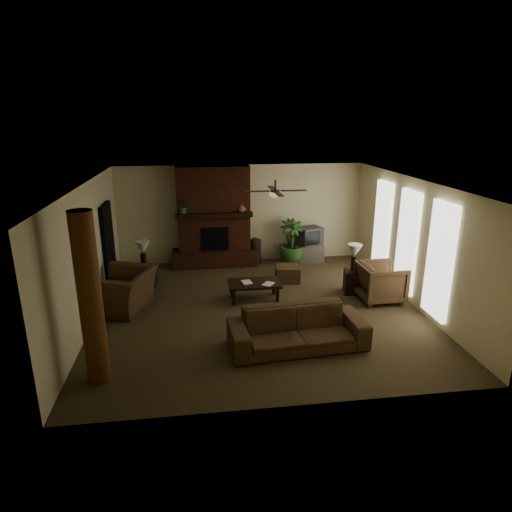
{
  "coord_description": "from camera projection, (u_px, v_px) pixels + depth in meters",
  "views": [
    {
      "loc": [
        -1.28,
        -8.91,
        4.09
      ],
      "look_at": [
        0.0,
        0.4,
        1.1
      ],
      "focal_mm": 30.95,
      "sensor_mm": 36.0,
      "label": 1
    }
  ],
  "objects": [
    {
      "name": "lamp_left",
      "position": [
        143.0,
        249.0,
        10.72
      ],
      "size": [
        0.44,
        0.44,
        0.65
      ],
      "color": "black",
      "rests_on": "side_table_left"
    },
    {
      "name": "book_b",
      "position": [
        264.0,
        278.0,
        10.03
      ],
      "size": [
        0.19,
        0.14,
        0.29
      ],
      "primitive_type": "imported",
      "rotation": [
        0.0,
        0.0,
        -0.61
      ],
      "color": "#999999",
      "rests_on": "coffee_table"
    },
    {
      "name": "floor_vase",
      "position": [
        255.0,
        249.0,
        12.71
      ],
      "size": [
        0.34,
        0.34,
        0.77
      ],
      "color": "black",
      "rests_on": "ground"
    },
    {
      "name": "log_column",
      "position": [
        90.0,
        300.0,
        6.75
      ],
      "size": [
        0.36,
        0.36,
        2.8
      ],
      "primitive_type": "cylinder",
      "color": "brown",
      "rests_on": "ground"
    },
    {
      "name": "tv_stand",
      "position": [
        309.0,
        253.0,
        12.97
      ],
      "size": [
        0.87,
        0.53,
        0.5
      ],
      "primitive_type": "cube",
      "rotation": [
        0.0,
        0.0,
        -0.04
      ],
      "color": "#B5B5B7",
      "rests_on": "ground"
    },
    {
      "name": "windows",
      "position": [
        407.0,
        242.0,
        10.05
      ],
      "size": [
        0.08,
        3.65,
        2.35
      ],
      "color": "white",
      "rests_on": "ground"
    },
    {
      "name": "ottoman",
      "position": [
        288.0,
        273.0,
        11.42
      ],
      "size": [
        0.66,
        0.66,
        0.4
      ],
      "primitive_type": "cube",
      "rotation": [
        0.0,
        0.0,
        -0.11
      ],
      "color": "#503A22",
      "rests_on": "ground"
    },
    {
      "name": "tv",
      "position": [
        310.0,
        236.0,
        12.81
      ],
      "size": [
        0.78,
        0.71,
        0.52
      ],
      "color": "#3D3D3F",
      "rests_on": "tv_stand"
    },
    {
      "name": "side_table_left",
      "position": [
        144.0,
        277.0,
        10.97
      ],
      "size": [
        0.62,
        0.62,
        0.55
      ],
      "primitive_type": "cube",
      "rotation": [
        0.0,
        0.0,
        -0.27
      ],
      "color": "black",
      "rests_on": "ground"
    },
    {
      "name": "room_shell",
      "position": [
        259.0,
        248.0,
        9.4
      ],
      "size": [
        7.0,
        7.0,
        7.0
      ],
      "color": "brown",
      "rests_on": "ground"
    },
    {
      "name": "mantel_plant",
      "position": [
        183.0,
        208.0,
        11.92
      ],
      "size": [
        0.49,
        0.52,
        0.33
      ],
      "primitive_type": "imported",
      "rotation": [
        0.0,
        0.0,
        -0.32
      ],
      "color": "#2F5421",
      "rests_on": "fireplace"
    },
    {
      "name": "armchair_right",
      "position": [
        381.0,
        280.0,
        10.12
      ],
      "size": [
        0.92,
        0.98,
        0.98
      ],
      "primitive_type": "imported",
      "rotation": [
        0.0,
        0.0,
        1.6
      ],
      "color": "#503A22",
      "rests_on": "ground"
    },
    {
      "name": "doorway",
      "position": [
        109.0,
        247.0,
        10.75
      ],
      "size": [
        0.1,
        1.0,
        2.1
      ],
      "primitive_type": "cube",
      "color": "black",
      "rests_on": "ground"
    },
    {
      "name": "mantel_vase",
      "position": [
        242.0,
        208.0,
        12.13
      ],
      "size": [
        0.28,
        0.28,
        0.22
      ],
      "primitive_type": "imported",
      "rotation": [
        0.0,
        0.0,
        -0.3
      ],
      "color": "#94533B",
      "rests_on": "fireplace"
    },
    {
      "name": "armchair_left",
      "position": [
        122.0,
        284.0,
        9.62
      ],
      "size": [
        1.27,
        1.56,
        1.18
      ],
      "primitive_type": "imported",
      "rotation": [
        0.0,
        0.0,
        -1.9
      ],
      "color": "#503A22",
      "rests_on": "ground"
    },
    {
      "name": "sofa",
      "position": [
        298.0,
        323.0,
        8.05
      ],
      "size": [
        2.56,
        0.93,
        0.98
      ],
      "primitive_type": "imported",
      "rotation": [
        0.0,
        0.0,
        0.08
      ],
      "color": "#503A22",
      "rests_on": "ground"
    },
    {
      "name": "lamp_right",
      "position": [
        355.0,
        252.0,
        10.46
      ],
      "size": [
        0.37,
        0.37,
        0.65
      ],
      "color": "black",
      "rests_on": "side_table_right"
    },
    {
      "name": "ceiling_fan",
      "position": [
        275.0,
        193.0,
        9.39
      ],
      "size": [
        1.35,
        1.35,
        0.37
      ],
      "color": "black",
      "rests_on": "ceiling"
    },
    {
      "name": "coffee_table",
      "position": [
        254.0,
        285.0,
        10.18
      ],
      "size": [
        1.2,
        0.7,
        0.43
      ],
      "color": "black",
      "rests_on": "ground"
    },
    {
      "name": "side_table_right",
      "position": [
        355.0,
        282.0,
        10.64
      ],
      "size": [
        0.6,
        0.6,
        0.55
      ],
      "primitive_type": "cube",
      "rotation": [
        0.0,
        0.0,
        -0.22
      ],
      "color": "black",
      "rests_on": "ground"
    },
    {
      "name": "book_a",
      "position": [
        242.0,
        277.0,
        10.05
      ],
      "size": [
        0.22,
        0.07,
        0.29
      ],
      "primitive_type": "imported",
      "rotation": [
        0.0,
        0.0,
        0.18
      ],
      "color": "#999999",
      "rests_on": "coffee_table"
    },
    {
      "name": "fireplace",
      "position": [
        214.0,
        225.0,
        12.41
      ],
      "size": [
        2.4,
        0.7,
        2.8
      ],
      "color": "#4C2514",
      "rests_on": "ground"
    },
    {
      "name": "floor_plant",
      "position": [
        291.0,
        252.0,
        12.69
      ],
      "size": [
        1.01,
        1.43,
        0.72
      ],
      "primitive_type": "imported",
      "rotation": [
        0.0,
        0.0,
        0.24
      ],
      "color": "#2F5421",
      "rests_on": "ground"
    }
  ]
}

